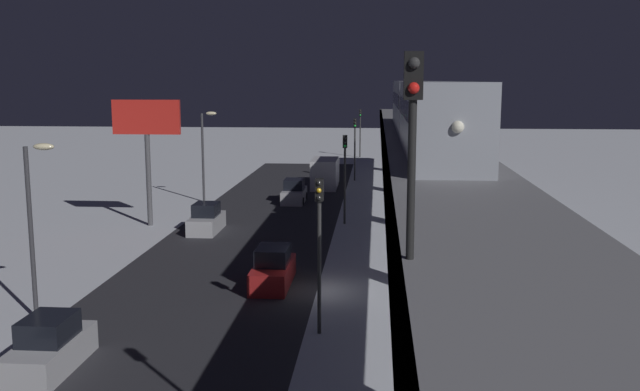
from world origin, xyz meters
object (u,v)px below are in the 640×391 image
(rail_signal, at_px, (413,120))
(traffic_light_far, at_px, (355,140))
(traffic_light_near, at_px, (319,233))
(sedan_red, at_px, (273,270))
(traffic_light_mid, at_px, (345,166))
(box_truck, at_px, (325,173))
(subway_train, at_px, (424,109))
(commercial_billboard, at_px, (147,130))
(traffic_light_distant, at_px, (360,126))
(sedan_silver_3, at_px, (50,348))
(sedan_silver_2, at_px, (206,220))
(sedan_silver, at_px, (294,193))

(rail_signal, distance_m, traffic_light_far, 58.92)
(rail_signal, xyz_separation_m, traffic_light_far, (2.92, -58.61, -5.30))
(traffic_light_near, bearing_deg, sedan_red, -66.59)
(traffic_light_mid, height_order, traffic_light_far, same)
(rail_signal, xyz_separation_m, box_truck, (5.62, -54.26, -8.15))
(subway_train, height_order, commercial_billboard, subway_train)
(traffic_light_distant, bearing_deg, traffic_light_near, 90.00)
(subway_train, relative_size, traffic_light_far, 5.76)
(traffic_light_near, distance_m, traffic_light_distant, 67.00)
(sedan_red, xyz_separation_m, traffic_light_distant, (-2.90, -60.30, 3.40))
(box_truck, relative_size, traffic_light_distant, 1.16)
(traffic_light_mid, bearing_deg, subway_train, 126.63)
(rail_signal, height_order, sedan_silver_3, rail_signal)
(traffic_light_near, bearing_deg, traffic_light_far, -90.00)
(sedan_silver_3, distance_m, traffic_light_near, 10.83)
(box_truck, xyz_separation_m, traffic_light_near, (-2.70, 40.32, 2.85))
(sedan_silver_2, xyz_separation_m, traffic_light_distant, (-9.30, -48.02, 3.40))
(sedan_silver, height_order, sedan_silver_3, same)
(traffic_light_distant, height_order, commercial_billboard, commercial_billboard)
(sedan_silver, distance_m, sedan_silver_3, 35.90)
(sedan_silver, xyz_separation_m, traffic_light_mid, (-4.70, 8.87, 3.41))
(sedan_silver_2, xyz_separation_m, traffic_light_near, (-9.30, 18.98, 3.40))
(rail_signal, height_order, sedan_silver_2, rail_signal)
(traffic_light_far, bearing_deg, traffic_light_near, 90.00)
(box_truck, distance_m, traffic_light_far, 5.86)
(sedan_red, xyz_separation_m, box_truck, (-0.20, -33.62, 0.55))
(traffic_light_far, bearing_deg, sedan_silver, 70.76)
(sedan_silver_3, height_order, commercial_billboard, commercial_billboard)
(traffic_light_far, bearing_deg, sedan_red, 85.63)
(sedan_silver_3, bearing_deg, sedan_red, -119.98)
(rail_signal, relative_size, box_truck, 0.54)
(sedan_silver_2, distance_m, commercial_billboard, 7.73)
(sedan_silver_3, bearing_deg, commercial_billboard, -79.83)
(traffic_light_far, xyz_separation_m, traffic_light_distant, (0.00, -22.33, 0.00))
(sedan_silver, xyz_separation_m, traffic_light_near, (-4.70, 31.21, 3.41))
(rail_signal, xyz_separation_m, sedan_silver_3, (12.22, -9.54, -8.70))
(traffic_light_near, relative_size, traffic_light_far, 1.00)
(sedan_silver_3, distance_m, traffic_light_far, 50.05)
(subway_train, relative_size, traffic_light_mid, 5.76)
(sedan_red, distance_m, traffic_light_mid, 16.26)
(sedan_silver, xyz_separation_m, sedan_silver_3, (4.60, 35.60, 0.01))
(traffic_light_mid, bearing_deg, sedan_silver, -62.09)
(subway_train, distance_m, traffic_light_mid, 9.49)
(traffic_light_near, xyz_separation_m, traffic_light_mid, (0.00, -22.33, 0.00))
(sedan_red, distance_m, commercial_billboard, 18.76)
(rail_signal, height_order, sedan_red, rail_signal)
(box_truck, xyz_separation_m, commercial_billboard, (11.11, 19.60, 5.48))
(sedan_red, relative_size, box_truck, 0.63)
(traffic_light_near, bearing_deg, commercial_billboard, -56.33)
(subway_train, xyz_separation_m, commercial_billboard, (18.84, -5.16, -1.72))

